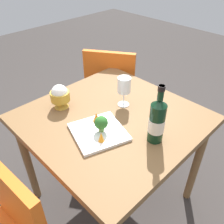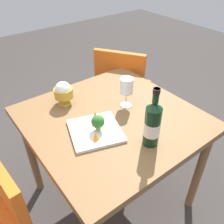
% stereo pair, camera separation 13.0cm
% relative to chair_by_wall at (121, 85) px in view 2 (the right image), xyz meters
% --- Properties ---
extents(ground_plane, '(8.00, 8.00, 0.00)m').
position_rel_chair_by_wall_xyz_m(ground_plane, '(-0.51, 0.49, -0.53)').
color(ground_plane, '#383330').
extents(dining_table, '(0.89, 0.89, 0.73)m').
position_rel_chair_by_wall_xyz_m(dining_table, '(-0.51, 0.49, 0.12)').
color(dining_table, brown).
rests_on(dining_table, ground_plane).
extents(chair_by_wall, '(0.56, 0.56, 0.85)m').
position_rel_chair_by_wall_xyz_m(chair_by_wall, '(0.00, 0.00, 0.00)').
color(chair_by_wall, orange).
rests_on(chair_by_wall, ground_plane).
extents(wine_bottle, '(0.08, 0.08, 0.30)m').
position_rel_chair_by_wall_xyz_m(wine_bottle, '(-0.78, 0.47, 0.32)').
color(wine_bottle, black).
rests_on(wine_bottle, dining_table).
extents(wine_glass, '(0.08, 0.08, 0.18)m').
position_rel_chair_by_wall_xyz_m(wine_glass, '(-0.47, 0.36, 0.33)').
color(wine_glass, white).
rests_on(wine_glass, dining_table).
extents(rice_bowl, '(0.11, 0.11, 0.14)m').
position_rel_chair_by_wall_xyz_m(rice_bowl, '(-0.23, 0.63, 0.28)').
color(rice_bowl, gold).
rests_on(rice_bowl, dining_table).
extents(serving_plate, '(0.32, 0.32, 0.02)m').
position_rel_chair_by_wall_xyz_m(serving_plate, '(-0.56, 0.64, 0.21)').
color(serving_plate, white).
rests_on(serving_plate, dining_table).
extents(broccoli_floret, '(0.07, 0.07, 0.09)m').
position_rel_chair_by_wall_xyz_m(broccoli_floret, '(-0.57, 0.62, 0.27)').
color(broccoli_floret, '#729E4C').
rests_on(broccoli_floret, serving_plate).
extents(carrot_garnish_left, '(0.03, 0.03, 0.05)m').
position_rel_chair_by_wall_xyz_m(carrot_garnish_left, '(-0.62, 0.68, 0.25)').
color(carrot_garnish_left, orange).
rests_on(carrot_garnish_left, serving_plate).
extents(carrot_garnish_right, '(0.04, 0.04, 0.05)m').
position_rel_chair_by_wall_xyz_m(carrot_garnish_right, '(-0.49, 0.59, 0.24)').
color(carrot_garnish_right, orange).
rests_on(carrot_garnish_right, serving_plate).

